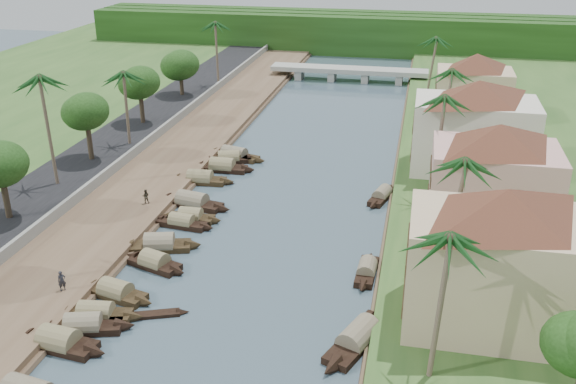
% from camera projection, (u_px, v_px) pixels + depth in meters
% --- Properties ---
extents(ground, '(220.00, 220.00, 0.00)m').
position_uv_depth(ground, '(238.00, 291.00, 51.01)').
color(ground, '#3E525D').
rests_on(ground, ground).
extents(left_bank, '(10.00, 180.00, 0.80)m').
position_uv_depth(left_bank, '(150.00, 178.00, 71.84)').
color(left_bank, brown).
rests_on(left_bank, ground).
extents(right_bank, '(16.00, 180.00, 1.20)m').
position_uv_depth(right_bank, '(472.00, 203.00, 65.11)').
color(right_bank, '#2E5321').
rests_on(right_bank, ground).
extents(road, '(8.00, 180.00, 1.40)m').
position_uv_depth(road, '(80.00, 170.00, 73.34)').
color(road, black).
rests_on(road, ground).
extents(retaining_wall, '(0.40, 180.00, 1.10)m').
position_uv_depth(retaining_wall, '(114.00, 168.00, 72.27)').
color(retaining_wall, gray).
rests_on(retaining_wall, left_bank).
extents(treeline, '(120.00, 14.00, 8.00)m').
position_uv_depth(treeline, '(365.00, 33.00, 139.18)').
color(treeline, '#18360E').
rests_on(treeline, ground).
extents(bridge, '(28.00, 4.00, 2.40)m').
position_uv_depth(bridge, '(349.00, 71.00, 114.95)').
color(bridge, '#9A9A90').
rests_on(bridge, ground).
extents(building_near, '(14.85, 14.85, 10.20)m').
position_uv_depth(building_near, '(498.00, 257.00, 43.06)').
color(building_near, '#CEB38A').
rests_on(building_near, right_bank).
extents(building_mid, '(14.11, 14.11, 9.70)m').
position_uv_depth(building_mid, '(494.00, 175.00, 57.33)').
color(building_mid, '#D9A299').
rests_on(building_mid, right_bank).
extents(building_far, '(15.59, 15.59, 10.20)m').
position_uv_depth(building_far, '(474.00, 126.00, 69.99)').
color(building_far, silver).
rests_on(building_far, right_bank).
extents(building_distant, '(12.62, 12.62, 9.20)m').
position_uv_depth(building_distant, '(474.00, 87.00, 87.95)').
color(building_distant, '#CEB38A').
rests_on(building_distant, right_bank).
extents(sampan_1, '(7.78, 2.60, 2.27)m').
position_uv_depth(sampan_1, '(59.00, 342.00, 44.25)').
color(sampan_1, black).
rests_on(sampan_1, ground).
extents(sampan_2, '(7.50, 2.41, 1.98)m').
position_uv_depth(sampan_2, '(96.00, 314.00, 47.43)').
color(sampan_2, black).
rests_on(sampan_2, ground).
extents(sampan_3, '(7.66, 3.49, 2.05)m').
position_uv_depth(sampan_3, '(84.00, 326.00, 46.01)').
color(sampan_3, black).
rests_on(sampan_3, ground).
extents(sampan_4, '(7.35, 3.26, 2.07)m').
position_uv_depth(sampan_4, '(116.00, 292.00, 50.14)').
color(sampan_4, black).
rests_on(sampan_4, ground).
extents(sampan_5, '(6.74, 3.59, 2.12)m').
position_uv_depth(sampan_5, '(155.00, 263.00, 54.36)').
color(sampan_5, black).
rests_on(sampan_5, ground).
extents(sampan_6, '(7.89, 3.71, 2.29)m').
position_uv_depth(sampan_6, '(160.00, 245.00, 57.29)').
color(sampan_6, black).
rests_on(sampan_6, ground).
extents(sampan_7, '(6.94, 2.18, 1.87)m').
position_uv_depth(sampan_7, '(182.00, 223.00, 61.46)').
color(sampan_7, black).
rests_on(sampan_7, ground).
extents(sampan_8, '(6.42, 1.81, 2.02)m').
position_uv_depth(sampan_8, '(191.00, 217.00, 62.53)').
color(sampan_8, black).
rests_on(sampan_8, ground).
extents(sampan_9, '(9.20, 3.52, 2.27)m').
position_uv_depth(sampan_9, '(192.00, 202.00, 65.81)').
color(sampan_9, black).
rests_on(sampan_9, ground).
extents(sampan_10, '(8.06, 2.19, 2.20)m').
position_uv_depth(sampan_10, '(200.00, 179.00, 71.50)').
color(sampan_10, black).
rests_on(sampan_10, ground).
extents(sampan_11, '(8.10, 2.14, 2.31)m').
position_uv_depth(sampan_11, '(222.00, 167.00, 74.94)').
color(sampan_11, black).
rests_on(sampan_11, ground).
extents(sampan_12, '(9.05, 4.00, 2.14)m').
position_uv_depth(sampan_12, '(234.00, 155.00, 78.78)').
color(sampan_12, black).
rests_on(sampan_12, ground).
extents(sampan_13, '(7.62, 3.91, 2.08)m').
position_uv_depth(sampan_13, '(229.00, 159.00, 77.48)').
color(sampan_13, black).
rests_on(sampan_13, ground).
extents(sampan_14, '(5.16, 9.44, 2.28)m').
position_uv_depth(sampan_14, '(358.00, 338.00, 44.70)').
color(sampan_14, black).
rests_on(sampan_14, ground).
extents(sampan_15, '(1.69, 6.61, 1.82)m').
position_uv_depth(sampan_15, '(367.00, 271.00, 53.21)').
color(sampan_15, black).
rests_on(sampan_15, ground).
extents(sampan_16, '(3.13, 7.14, 1.78)m').
position_uv_depth(sampan_16, '(382.00, 195.00, 67.47)').
color(sampan_16, black).
rests_on(sampan_16, ground).
extents(canoe_1, '(5.33, 2.77, 0.87)m').
position_uv_depth(canoe_1, '(153.00, 315.00, 47.83)').
color(canoe_1, black).
rests_on(canoe_1, ground).
extents(canoe_2, '(5.87, 1.33, 0.85)m').
position_uv_depth(canoe_2, '(209.00, 182.00, 71.55)').
color(canoe_2, black).
rests_on(canoe_2, ground).
extents(palm_0, '(3.20, 3.20, 11.29)m').
position_uv_depth(palm_0, '(445.00, 240.00, 36.13)').
color(palm_0, '#76604E').
rests_on(palm_0, ground).
extents(palm_1, '(3.20, 3.20, 11.07)m').
position_uv_depth(palm_1, '(456.00, 163.00, 47.84)').
color(palm_1, '#76604E').
rests_on(palm_1, ground).
extents(palm_2, '(3.20, 3.20, 11.99)m').
position_uv_depth(palm_2, '(442.00, 100.00, 60.94)').
color(palm_2, '#76604E').
rests_on(palm_2, ground).
extents(palm_3, '(3.20, 3.20, 10.64)m').
position_uv_depth(palm_3, '(448.00, 72.00, 77.31)').
color(palm_3, '#76604E').
rests_on(palm_3, ground).
extents(palm_5, '(3.20, 3.20, 12.94)m').
position_uv_depth(palm_5, '(41.00, 80.00, 63.52)').
color(palm_5, '#76604E').
rests_on(palm_5, ground).
extents(palm_6, '(3.20, 3.20, 10.38)m').
position_uv_depth(palm_6, '(123.00, 75.00, 76.37)').
color(palm_6, '#76604E').
rests_on(palm_6, ground).
extents(palm_7, '(3.20, 3.20, 11.07)m').
position_uv_depth(palm_7, '(432.00, 40.00, 95.23)').
color(palm_7, '#76604E').
rests_on(palm_7, ground).
extents(palm_8, '(3.20, 3.20, 11.63)m').
position_uv_depth(palm_8, '(216.00, 24.00, 103.84)').
color(palm_8, '#76604E').
rests_on(palm_8, ground).
extents(tree_2, '(5.02, 5.02, 7.37)m').
position_uv_depth(tree_2, '(0.00, 165.00, 58.26)').
color(tree_2, '#413425').
rests_on(tree_2, ground).
extents(tree_3, '(4.96, 4.96, 7.73)m').
position_uv_depth(tree_3, '(86.00, 112.00, 72.54)').
color(tree_3, '#413425').
rests_on(tree_3, ground).
extents(tree_4, '(5.13, 5.13, 7.61)m').
position_uv_depth(tree_4, '(140.00, 83.00, 85.73)').
color(tree_4, '#413425').
rests_on(tree_4, ground).
extents(tree_5, '(5.45, 5.45, 6.90)m').
position_uv_depth(tree_5, '(180.00, 66.00, 99.61)').
color(tree_5, '#413425').
rests_on(tree_5, ground).
extents(tree_6, '(3.97, 3.97, 7.36)m').
position_uv_depth(tree_6, '(521.00, 121.00, 70.31)').
color(tree_6, '#413425').
rests_on(tree_6, ground).
extents(person_near, '(0.71, 0.70, 1.65)m').
position_uv_depth(person_near, '(62.00, 281.00, 49.38)').
color(person_near, '#23242B').
rests_on(person_near, left_bank).
extents(person_far, '(0.84, 0.73, 1.48)m').
position_uv_depth(person_far, '(146.00, 196.00, 64.43)').
color(person_far, '#363125').
rests_on(person_far, left_bank).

